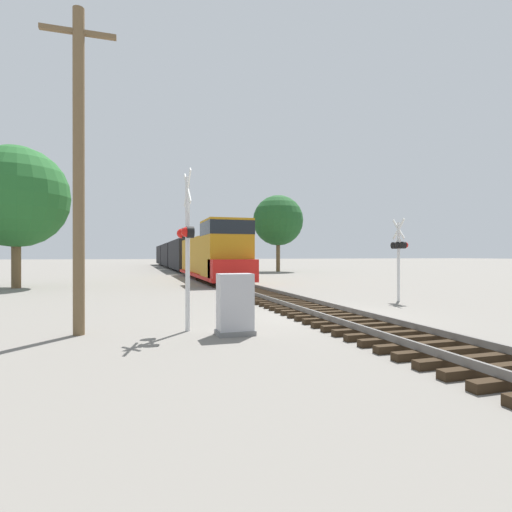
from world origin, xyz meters
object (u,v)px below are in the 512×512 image
at_px(crossing_signal_near, 187,239).
at_px(utility_pole, 79,166).
at_px(tree_mid_background, 278,221).
at_px(crossing_signal_far, 399,249).
at_px(relay_cabinet, 235,305).
at_px(freight_train, 179,255).
at_px(tree_far_right, 16,197).

xyz_separation_m(crossing_signal_near, utility_pole, (-2.66, 0.28, 1.81)).
bearing_deg(tree_mid_background, crossing_signal_far, -100.68).
height_order(utility_pole, tree_mid_background, tree_mid_background).
bearing_deg(tree_mid_background, relay_cabinet, -111.79).
bearing_deg(crossing_signal_near, freight_train, 170.94).
height_order(crossing_signal_far, relay_cabinet, crossing_signal_far).
height_order(crossing_signal_near, tree_mid_background, tree_mid_background).
distance_m(freight_train, crossing_signal_near, 45.47).
distance_m(crossing_signal_near, relay_cabinet, 2.18).
bearing_deg(utility_pole, crossing_signal_far, 17.38).
relative_size(freight_train, crossing_signal_far, 18.08).
relative_size(relay_cabinet, tree_mid_background, 0.16).
distance_m(relay_cabinet, tree_far_right, 20.67).
distance_m(relay_cabinet, utility_pole, 5.26).
bearing_deg(crossing_signal_far, crossing_signal_near, 118.07).
bearing_deg(utility_pole, tree_mid_background, 62.54).
height_order(crossing_signal_near, utility_pole, utility_pole).
height_order(freight_train, tree_mid_background, tree_mid_background).
xyz_separation_m(crossing_signal_far, utility_pole, (-12.39, -3.88, 1.99)).
relative_size(crossing_signal_far, tree_mid_background, 0.38).
distance_m(freight_train, crossing_signal_far, 41.38).
xyz_separation_m(freight_train, utility_pole, (-7.32, -44.95, 2.26)).
relative_size(utility_pole, tree_mid_background, 0.88).
relative_size(crossing_signal_near, relay_cabinet, 2.75).
bearing_deg(tree_mid_background, freight_train, 138.45).
bearing_deg(relay_cabinet, crossing_signal_far, 30.14).
height_order(relay_cabinet, utility_pole, utility_pole).
bearing_deg(freight_train, tree_mid_background, -41.55).
distance_m(crossing_signal_far, relay_cabinet, 10.08).
distance_m(freight_train, relay_cabinet, 46.22).
height_order(crossing_signal_far, utility_pole, utility_pole).
relative_size(tree_far_right, tree_mid_background, 0.92).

